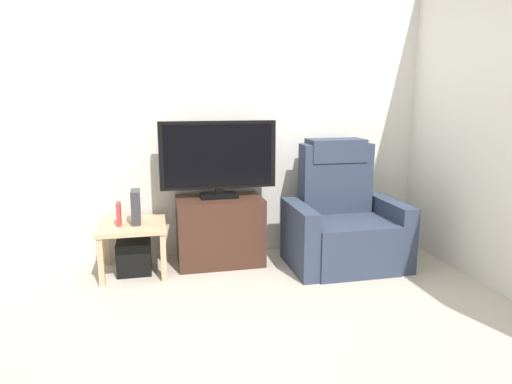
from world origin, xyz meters
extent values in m
plane|color=#B2A899|center=(0.00, 0.00, 0.00)|extent=(6.40, 6.40, 0.00)
cube|color=silver|center=(0.00, 1.13, 1.30)|extent=(6.40, 0.06, 2.60)
cube|color=silver|center=(1.88, 0.00, 1.30)|extent=(0.06, 4.48, 2.60)
cube|color=#3D2319|center=(-0.11, 0.84, 0.30)|extent=(0.74, 0.45, 0.59)
cube|color=black|center=(-0.11, 0.63, 0.41)|extent=(0.68, 0.02, 0.02)
cube|color=black|center=(-0.11, 0.68, 0.45)|extent=(0.34, 0.11, 0.04)
cube|color=black|center=(-0.11, 0.86, 0.61)|extent=(0.32, 0.20, 0.03)
cube|color=black|center=(-0.11, 0.86, 0.65)|extent=(0.06, 0.04, 0.05)
cube|color=black|center=(-0.11, 0.86, 0.96)|extent=(1.00, 0.05, 0.58)
cube|color=black|center=(-0.11, 0.84, 0.96)|extent=(0.92, 0.01, 0.52)
cube|color=#2D384C|center=(0.94, 0.54, 0.21)|extent=(0.70, 0.72, 0.42)
cube|color=#2D384C|center=(0.94, 0.81, 0.73)|extent=(0.64, 0.20, 0.62)
cube|color=#2D384C|center=(0.94, 0.83, 0.98)|extent=(0.50, 0.26, 0.20)
cube|color=#2D384C|center=(0.52, 0.54, 0.28)|extent=(0.14, 0.68, 0.56)
cube|color=#2D384C|center=(1.36, 0.54, 0.28)|extent=(0.14, 0.68, 0.56)
cube|color=tan|center=(-0.85, 0.77, 0.41)|extent=(0.54, 0.54, 0.04)
cube|color=tan|center=(-1.08, 0.53, 0.19)|extent=(0.04, 0.04, 0.39)
cube|color=tan|center=(-0.61, 0.53, 0.19)|extent=(0.04, 0.04, 0.39)
cube|color=tan|center=(-1.08, 1.01, 0.19)|extent=(0.04, 0.04, 0.39)
cube|color=tan|center=(-0.61, 1.01, 0.19)|extent=(0.04, 0.04, 0.39)
cube|color=black|center=(-0.85, 0.77, 0.14)|extent=(0.28, 0.28, 0.28)
cube|color=red|center=(-0.95, 0.75, 0.52)|extent=(0.03, 0.11, 0.19)
cube|color=#333338|center=(-0.81, 0.78, 0.56)|extent=(0.07, 0.20, 0.28)
camera|label=1|loc=(-0.64, -2.98, 1.45)|focal=31.87mm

